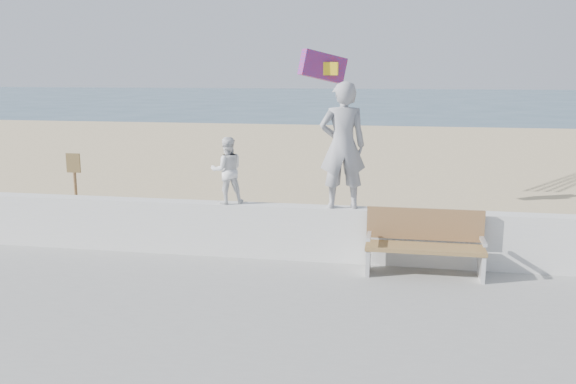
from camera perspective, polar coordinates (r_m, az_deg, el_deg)
ground at (r=8.63m, az=-3.51°, el=-11.11°), size 220.00×220.00×0.00m
sand at (r=17.17m, az=3.64°, el=0.34°), size 90.00×40.00×0.08m
seawall at (r=10.28m, az=-0.90°, el=-3.68°), size 30.00×0.35×0.90m
adult at (r=9.86m, az=5.13°, el=4.35°), size 0.83×0.64×2.05m
child at (r=10.27m, az=-5.71°, el=2.03°), size 0.67×0.61×1.13m
bench at (r=9.66m, az=12.66°, el=-4.60°), size 1.80×0.57×1.00m
parafoil_kite at (r=14.04m, az=3.37°, el=11.61°), size 1.11×0.84×0.78m
sign at (r=14.03m, az=-19.32°, el=1.03°), size 0.32×0.07×1.46m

